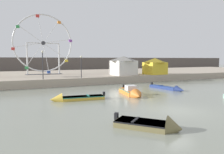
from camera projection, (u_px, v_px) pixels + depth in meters
ground_plane at (176, 111)px, 16.81m from camera, size 240.00×240.00×0.00m
quay_promenade at (71, 76)px, 43.99m from camera, size 110.00×24.49×1.15m
distant_town_skyline at (51, 65)px, 63.48m from camera, size 140.00×3.00×4.40m
motorboat_orange_hull at (132, 92)px, 23.85m from camera, size 2.36×5.46×1.43m
motorboat_navy_blue at (169, 88)px, 28.24m from camera, size 1.60×5.84×0.99m
motorboat_mustard_yellow at (73, 98)px, 20.99m from camera, size 5.44×1.77×1.14m
motorboat_olive_wood at (155, 126)px, 12.35m from camera, size 3.49×3.79×1.34m
ferris_wheel_white_frame at (43, 44)px, 39.68m from camera, size 10.69×1.20×10.99m
carnival_booth_white_ticket at (123, 65)px, 38.44m from camera, size 4.52×4.13×3.33m
carnival_booth_yellow_awning at (155, 66)px, 40.19m from camera, size 3.96×3.63×3.01m
promenade_lamp_near at (81, 63)px, 32.69m from camera, size 0.32×0.32×3.33m
promenade_lamp_far at (43, 61)px, 30.29m from camera, size 0.32×0.32×4.02m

